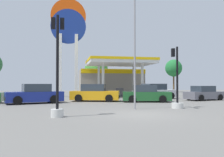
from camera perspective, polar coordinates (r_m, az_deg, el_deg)
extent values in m
plane|color=slate|center=(13.03, 6.57, -8.55)|extent=(90.00, 90.00, 0.00)
cube|color=gray|center=(36.80, -0.46, -0.88)|extent=(9.39, 6.02, 3.77)
cube|color=#EAB70C|center=(33.84, 0.47, 1.75)|extent=(9.39, 0.12, 0.60)
cube|color=white|center=(30.34, 1.82, 3.70)|extent=(8.04, 6.78, 0.35)
cube|color=#EAB70C|center=(30.37, 1.82, 4.31)|extent=(8.14, 6.88, 0.30)
cylinder|color=silver|center=(27.95, -2.17, -0.44)|extent=(0.32, 0.32, 4.09)
cylinder|color=silver|center=(29.07, 7.28, -0.46)|extent=(0.32, 0.32, 4.09)
cylinder|color=silver|center=(31.64, -3.19, -0.53)|extent=(0.32, 0.32, 4.09)
cylinder|color=silver|center=(32.64, 5.24, -0.55)|extent=(0.32, 0.32, 4.09)
cube|color=#4C4C51|center=(30.25, 1.83, -3.34)|extent=(0.90, 0.60, 1.10)
cube|color=white|center=(30.79, -12.36, 3.14)|extent=(0.40, 0.56, 7.99)
cube|color=white|center=(30.81, -8.60, 3.13)|extent=(0.40, 0.56, 7.99)
cylinder|color=navy|center=(31.56, -10.44, 12.23)|extent=(4.47, 0.22, 4.47)
cylinder|color=#EA4C0C|center=(31.92, -10.43, 14.57)|extent=(4.47, 0.22, 4.47)
cube|color=white|center=(31.78, -10.44, 13.39)|extent=(4.12, 0.08, 0.81)
cylinder|color=black|center=(19.90, -21.73, -4.93)|extent=(0.74, 0.43, 0.70)
cylinder|color=black|center=(21.76, -22.26, -4.61)|extent=(0.74, 0.43, 0.70)
cylinder|color=black|center=(20.40, -13.77, -4.89)|extent=(0.74, 0.43, 0.70)
cylinder|color=black|center=(22.21, -14.95, -4.58)|extent=(0.74, 0.43, 0.70)
cube|color=navy|center=(21.01, -18.15, -4.14)|extent=(4.93, 3.17, 0.83)
cube|color=#2D3842|center=(21.01, -17.70, -2.18)|extent=(2.58, 2.26, 0.70)
cube|color=black|center=(20.75, -24.28, -4.46)|extent=(0.66, 1.78, 0.26)
cylinder|color=black|center=(22.85, 11.28, -4.56)|extent=(0.68, 0.36, 0.65)
cylinder|color=black|center=(21.14, 12.10, -4.83)|extent=(0.68, 0.36, 0.65)
cylinder|color=black|center=(22.55, 4.63, -4.63)|extent=(0.68, 0.36, 0.65)
cylinder|color=black|center=(20.81, 4.90, -4.91)|extent=(0.68, 0.36, 0.65)
cube|color=#1E5928|center=(21.78, 8.24, -4.18)|extent=(4.54, 2.65, 0.77)
cube|color=#2D3842|center=(21.74, 7.84, -2.42)|extent=(2.32, 1.98, 0.65)
cube|color=black|center=(22.14, 13.64, -4.40)|extent=(0.48, 1.68, 0.24)
cylinder|color=black|center=(23.20, -0.26, -4.49)|extent=(0.72, 0.41, 0.68)
cylinder|color=black|center=(21.37, -0.72, -4.77)|extent=(0.72, 0.41, 0.68)
cylinder|color=black|center=(23.61, -7.03, -4.43)|extent=(0.72, 0.41, 0.68)
cylinder|color=black|center=(21.82, -8.04, -4.69)|extent=(0.72, 0.41, 0.68)
cube|color=orange|center=(22.45, -4.03, -4.03)|extent=(4.84, 3.04, 0.81)
cube|color=#2D3842|center=(22.45, -4.43, -2.23)|extent=(2.51, 2.19, 0.68)
cube|color=black|center=(22.21, 1.61, -4.36)|extent=(0.61, 1.76, 0.26)
cylinder|color=black|center=(26.98, 21.92, -4.03)|extent=(0.64, 0.34, 0.61)
cylinder|color=black|center=(25.86, 24.53, -4.13)|extent=(0.64, 0.34, 0.61)
cylinder|color=black|center=(25.26, 17.99, -4.25)|extent=(0.64, 0.34, 0.61)
cylinder|color=black|center=(24.06, 20.61, -4.39)|extent=(0.64, 0.34, 0.61)
cube|color=slate|center=(25.51, 21.30, -3.75)|extent=(4.28, 2.54, 0.72)
cube|color=#2D3842|center=(25.39, 21.06, -2.35)|extent=(2.19, 1.88, 0.61)
cube|color=black|center=(26.94, 24.24, -3.81)|extent=(0.47, 1.58, 0.23)
cylinder|color=black|center=(27.90, 11.63, -3.90)|extent=(0.74, 0.41, 0.70)
cylinder|color=black|center=(26.42, 14.08, -4.04)|extent=(0.74, 0.41, 0.70)
cylinder|color=black|center=(26.30, 6.64, -4.08)|extent=(0.74, 0.41, 0.70)
cylinder|color=black|center=(24.72, 8.95, -4.26)|extent=(0.74, 0.41, 0.70)
cube|color=silver|center=(26.30, 10.37, -3.57)|extent=(4.93, 3.01, 0.83)
cube|color=#2D3842|center=(26.18, 10.07, -2.00)|extent=(2.54, 2.20, 0.70)
cube|color=black|center=(27.67, 14.18, -3.69)|extent=(0.58, 1.80, 0.26)
cylinder|color=silver|center=(12.17, -13.04, -8.11)|extent=(0.62, 0.62, 0.40)
cylinder|color=black|center=(12.13, -12.98, 3.92)|extent=(0.14, 0.14, 4.69)
cube|color=black|center=(12.63, -13.93, 12.76)|extent=(0.21, 0.20, 0.57)
sphere|color=red|center=(12.79, -13.89, 13.41)|extent=(0.15, 0.15, 0.15)
sphere|color=#D89E0C|center=(12.75, -13.90, 12.63)|extent=(0.15, 0.15, 0.15)
sphere|color=green|center=(12.70, -13.90, 11.84)|extent=(0.15, 0.15, 0.15)
cube|color=black|center=(12.61, -11.88, 12.77)|extent=(0.21, 0.20, 0.57)
sphere|color=red|center=(12.77, -11.87, 13.42)|extent=(0.15, 0.15, 0.15)
sphere|color=#D89E0C|center=(12.73, -11.87, 12.64)|extent=(0.15, 0.15, 0.15)
sphere|color=green|center=(12.69, -11.87, 11.85)|extent=(0.15, 0.15, 0.15)
cylinder|color=silver|center=(16.68, 15.45, -6.29)|extent=(0.78, 0.78, 0.36)
cylinder|color=black|center=(16.62, 15.41, 0.88)|extent=(0.14, 0.14, 3.80)
cube|color=black|center=(16.80, 14.46, 6.05)|extent=(0.21, 0.20, 0.57)
sphere|color=red|center=(16.93, 14.28, 6.61)|extent=(0.15, 0.15, 0.15)
sphere|color=#D89E0C|center=(16.91, 14.28, 6.00)|extent=(0.15, 0.15, 0.15)
sphere|color=green|center=(16.88, 14.28, 5.40)|extent=(0.15, 0.15, 0.15)
cylinder|color=brown|center=(41.40, -3.81, -1.82)|extent=(0.39, 0.39, 2.47)
ellipsoid|color=#408E33|center=(41.46, -3.80, 1.99)|extent=(4.06, 4.06, 4.44)
cylinder|color=brown|center=(47.41, 14.61, -1.10)|extent=(0.30, 0.30, 3.47)
ellipsoid|color=#237436|center=(47.51, 14.59, 2.44)|extent=(3.21, 3.21, 3.32)
cylinder|color=gray|center=(15.67, 5.48, 7.01)|extent=(0.12, 0.12, 7.82)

